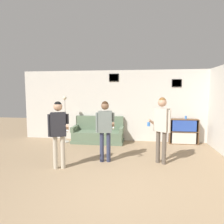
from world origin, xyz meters
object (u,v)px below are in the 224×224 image
(person_watcher_holding_cup, at_px, (162,123))
(drinking_cup, at_px, (186,117))
(floor_lamp, at_px, (65,118))
(person_player_foreground_center, at_px, (105,125))
(person_player_foreground_left, at_px, (58,128))
(couch, at_px, (98,134))
(bookshelf, at_px, (183,131))

(person_watcher_holding_cup, bearing_deg, drinking_cup, 63.29)
(drinking_cup, bearing_deg, person_watcher_holding_cup, -116.71)
(floor_lamp, bearing_deg, person_player_foreground_center, -45.69)
(floor_lamp, xyz_separation_m, person_player_foreground_left, (0.79, -2.50, 0.10))
(couch, relative_size, floor_lamp, 1.10)
(person_player_foreground_center, relative_size, person_watcher_holding_cup, 0.94)
(couch, xyz_separation_m, person_watcher_holding_cup, (2.10, -1.97, 0.78))
(bookshelf, xyz_separation_m, person_player_foreground_left, (-3.54, -2.86, 0.57))
(floor_lamp, relative_size, person_watcher_holding_cup, 0.99)
(person_player_foreground_center, bearing_deg, couch, 106.73)
(drinking_cup, bearing_deg, person_player_foreground_left, -141.54)
(couch, relative_size, drinking_cup, 16.15)
(person_watcher_holding_cup, bearing_deg, person_player_foreground_left, -164.36)
(person_player_foreground_left, relative_size, person_watcher_holding_cup, 0.95)
(bookshelf, distance_m, person_player_foreground_left, 4.59)
(bookshelf, relative_size, person_player_foreground_center, 0.61)
(bookshelf, xyz_separation_m, person_player_foreground_center, (-2.50, -2.24, 0.56))
(couch, xyz_separation_m, person_player_foreground_left, (-0.42, -2.67, 0.71))
(person_player_foreground_left, bearing_deg, person_player_foreground_center, 30.97)
(bookshelf, bearing_deg, couch, -176.52)
(person_player_foreground_left, xyz_separation_m, person_player_foreground_center, (1.04, 0.62, -0.01))
(floor_lamp, bearing_deg, drinking_cup, 4.72)
(couch, distance_m, floor_lamp, 1.37)
(floor_lamp, bearing_deg, bookshelf, 4.78)
(bookshelf, height_order, person_player_foreground_center, person_player_foreground_center)
(person_player_foreground_left, bearing_deg, drinking_cup, 38.46)
(bookshelf, height_order, drinking_cup, drinking_cup)
(person_watcher_holding_cup, relative_size, drinking_cup, 14.86)
(couch, bearing_deg, person_watcher_holding_cup, -43.22)
(couch, relative_size, person_watcher_holding_cup, 1.09)
(couch, distance_m, drinking_cup, 3.26)
(couch, distance_m, person_player_foreground_center, 2.25)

